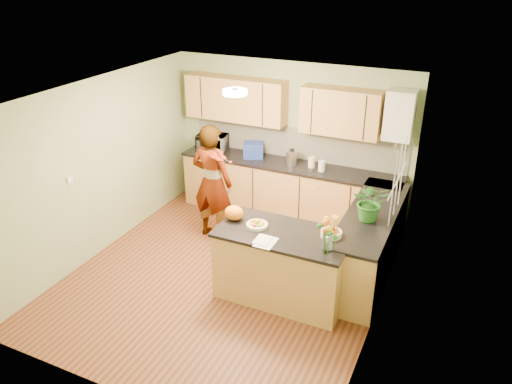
% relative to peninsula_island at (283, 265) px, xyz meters
% --- Properties ---
extents(floor, '(4.50, 4.50, 0.00)m').
position_rel_peninsula_island_xyz_m(floor, '(-0.83, 0.11, -0.47)').
color(floor, '#542A18').
rests_on(floor, ground).
extents(ceiling, '(4.00, 4.50, 0.02)m').
position_rel_peninsula_island_xyz_m(ceiling, '(-0.83, 0.11, 2.03)').
color(ceiling, white).
rests_on(ceiling, wall_back).
extents(wall_back, '(4.00, 0.02, 2.50)m').
position_rel_peninsula_island_xyz_m(wall_back, '(-0.83, 2.36, 0.78)').
color(wall_back, '#90A173').
rests_on(wall_back, floor).
extents(wall_front, '(4.00, 0.02, 2.50)m').
position_rel_peninsula_island_xyz_m(wall_front, '(-0.83, -2.14, 0.78)').
color(wall_front, '#90A173').
rests_on(wall_front, floor).
extents(wall_left, '(0.02, 4.50, 2.50)m').
position_rel_peninsula_island_xyz_m(wall_left, '(-2.83, 0.11, 0.78)').
color(wall_left, '#90A173').
rests_on(wall_left, floor).
extents(wall_right, '(0.02, 4.50, 2.50)m').
position_rel_peninsula_island_xyz_m(wall_right, '(1.17, 0.11, 0.78)').
color(wall_right, '#90A173').
rests_on(wall_right, floor).
extents(back_counter, '(3.64, 0.62, 0.94)m').
position_rel_peninsula_island_xyz_m(back_counter, '(-0.73, 2.06, 0.01)').
color(back_counter, tan).
rests_on(back_counter, floor).
extents(right_counter, '(0.62, 2.24, 0.94)m').
position_rel_peninsula_island_xyz_m(right_counter, '(0.87, 0.96, 0.01)').
color(right_counter, tan).
rests_on(right_counter, floor).
extents(splashback, '(3.60, 0.02, 0.52)m').
position_rel_peninsula_island_xyz_m(splashback, '(-0.73, 2.34, 0.73)').
color(splashback, white).
rests_on(splashback, back_counter).
extents(upper_cabinets, '(3.20, 0.34, 0.70)m').
position_rel_peninsula_island_xyz_m(upper_cabinets, '(-1.01, 2.19, 1.38)').
color(upper_cabinets, tan).
rests_on(upper_cabinets, wall_back).
extents(boiler, '(0.40, 0.30, 0.86)m').
position_rel_peninsula_island_xyz_m(boiler, '(0.87, 2.20, 1.43)').
color(boiler, white).
rests_on(boiler, wall_back).
extents(window_right, '(0.01, 1.30, 1.05)m').
position_rel_peninsula_island_xyz_m(window_right, '(1.16, 0.71, 1.08)').
color(window_right, white).
rests_on(window_right, wall_right).
extents(light_switch, '(0.02, 0.09, 0.09)m').
position_rel_peninsula_island_xyz_m(light_switch, '(-2.82, -0.49, 0.83)').
color(light_switch, white).
rests_on(light_switch, wall_left).
extents(ceiling_lamp, '(0.30, 0.30, 0.07)m').
position_rel_peninsula_island_xyz_m(ceiling_lamp, '(-0.83, 0.41, 2.00)').
color(ceiling_lamp, '#FFEABF').
rests_on(ceiling_lamp, ceiling).
extents(peninsula_island, '(1.62, 0.83, 0.93)m').
position_rel_peninsula_island_xyz_m(peninsula_island, '(0.00, 0.00, 0.00)').
color(peninsula_island, tan).
rests_on(peninsula_island, floor).
extents(fruit_dish, '(0.27, 0.27, 0.09)m').
position_rel_peninsula_island_xyz_m(fruit_dish, '(-0.35, 0.00, 0.50)').
color(fruit_dish, '#F4E4C3').
rests_on(fruit_dish, peninsula_island).
extents(orange_bowl, '(0.25, 0.25, 0.15)m').
position_rel_peninsula_island_xyz_m(orange_bowl, '(0.55, 0.15, 0.53)').
color(orange_bowl, '#F4E4C3').
rests_on(orange_bowl, peninsula_island).
extents(flower_vase, '(0.27, 0.27, 0.50)m').
position_rel_peninsula_island_xyz_m(flower_vase, '(0.60, -0.18, 0.79)').
color(flower_vase, silver).
rests_on(flower_vase, peninsula_island).
extents(orange_bag, '(0.26, 0.22, 0.19)m').
position_rel_peninsula_island_xyz_m(orange_bag, '(-0.69, 0.05, 0.56)').
color(orange_bag, orange).
rests_on(orange_bag, peninsula_island).
extents(papers, '(0.22, 0.29, 0.01)m').
position_rel_peninsula_island_xyz_m(papers, '(-0.10, -0.30, 0.47)').
color(papers, white).
rests_on(papers, peninsula_island).
extents(violinist, '(0.68, 0.47, 1.80)m').
position_rel_peninsula_island_xyz_m(violinist, '(-1.54, 0.99, 0.43)').
color(violinist, tan).
rests_on(violinist, floor).
extents(violin, '(0.65, 0.57, 0.16)m').
position_rel_peninsula_island_xyz_m(violin, '(-1.34, 0.77, 0.97)').
color(violin, '#4E1204').
rests_on(violin, violinist).
extents(microwave, '(0.55, 0.42, 0.28)m').
position_rel_peninsula_island_xyz_m(microwave, '(-2.15, 2.09, 0.61)').
color(microwave, white).
rests_on(microwave, back_counter).
extents(blue_box, '(0.39, 0.35, 0.26)m').
position_rel_peninsula_island_xyz_m(blue_box, '(-1.37, 2.08, 0.60)').
color(blue_box, navy).
rests_on(blue_box, back_counter).
extents(kettle, '(0.17, 0.17, 0.32)m').
position_rel_peninsula_island_xyz_m(kettle, '(-0.68, 2.03, 0.61)').
color(kettle, '#B0B0B5').
rests_on(kettle, back_counter).
extents(jar_cream, '(0.13, 0.13, 0.17)m').
position_rel_peninsula_island_xyz_m(jar_cream, '(-0.36, 2.07, 0.56)').
color(jar_cream, '#F4E4C3').
rests_on(jar_cream, back_counter).
extents(jar_white, '(0.11, 0.11, 0.17)m').
position_rel_peninsula_island_xyz_m(jar_white, '(-0.17, 1.99, 0.56)').
color(jar_white, white).
rests_on(jar_white, back_counter).
extents(potted_plant, '(0.54, 0.50, 0.50)m').
position_rel_peninsula_island_xyz_m(potted_plant, '(0.87, 0.73, 0.73)').
color(potted_plant, '#297025').
rests_on(potted_plant, right_counter).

